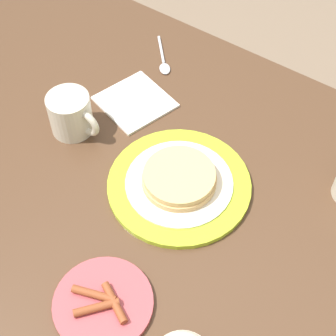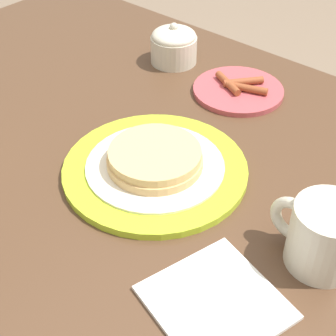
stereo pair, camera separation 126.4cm
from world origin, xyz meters
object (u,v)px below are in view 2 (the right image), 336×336
pancake_plate (155,165)px  sugar_bowl (174,45)px  side_plate_bacon (238,90)px  napkin (215,302)px  coffee_mug (323,235)px

pancake_plate → sugar_bowl: size_ratio=3.01×
side_plate_bacon → sugar_bowl: (0.17, -0.01, 0.03)m
napkin → side_plate_bacon: bearing=-58.3°
side_plate_bacon → pancake_plate: bearing=97.7°
coffee_mug → napkin: size_ratio=0.69×
pancake_plate → sugar_bowl: (0.21, -0.30, 0.02)m
pancake_plate → coffee_mug: size_ratio=2.31×
pancake_plate → napkin: pancake_plate is taller
pancake_plate → sugar_bowl: sugar_bowl is taller
coffee_mug → napkin: (0.06, 0.14, -0.04)m
coffee_mug → napkin: coffee_mug is taller
coffee_mug → napkin: 0.16m
pancake_plate → side_plate_bacon: bearing=-82.3°
side_plate_bacon → napkin: bearing=121.7°
side_plate_bacon → coffee_mug: coffee_mug is taller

